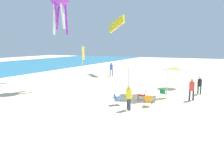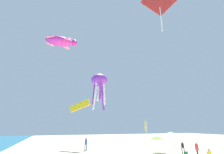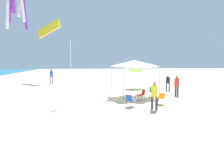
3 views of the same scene
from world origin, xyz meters
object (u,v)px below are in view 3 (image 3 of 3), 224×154
object	(u,v)px
folding_chair_right_of_tent	(141,94)
folding_chair_left_of_tent	(161,97)
folding_chair_facing_ocean	(131,100)
person_beachcomber	(168,81)
canopy_tent	(135,64)
banner_flag	(71,66)
person_far_stroller	(154,93)
folding_chair_near_cooler	(152,91)
person_by_tent	(177,84)
kite_parafoil_yellow	(49,29)
beach_umbrella	(136,69)
person_kite_handler	(51,75)

from	to	relation	value
folding_chair_right_of_tent	folding_chair_left_of_tent	bearing A→B (deg)	19.66
folding_chair_facing_ocean	person_beachcomber	xyz separation A→B (m)	(6.62, -5.07, 0.46)
canopy_tent	banner_flag	xyz separation A→B (m)	(-2.56, 5.00, -0.10)
folding_chair_right_of_tent	person_far_stroller	size ratio (longest dim) A/B	0.48
person_beachcomber	folding_chair_facing_ocean	bearing A→B (deg)	86.04
folding_chair_near_cooler	canopy_tent	bearing A→B (deg)	-1.19
folding_chair_right_of_tent	person_by_tent	size ratio (longest dim) A/B	0.47
banner_flag	folding_chair_near_cooler	bearing A→B (deg)	-71.81
person_beachcomber	person_far_stroller	distance (m)	8.42
folding_chair_right_of_tent	person_by_tent	distance (m)	3.90
person_by_tent	canopy_tent	bearing A→B (deg)	145.52
folding_chair_facing_ocean	kite_parafoil_yellow	size ratio (longest dim) A/B	0.23
beach_umbrella	person_far_stroller	xyz separation A→B (m)	(-9.81, 1.09, -1.04)
person_kite_handler	person_by_tent	distance (m)	15.98
folding_chair_facing_ocean	person_beachcomber	world-z (taller)	person_beachcomber
beach_umbrella	folding_chair_right_of_tent	distance (m)	7.01
kite_parafoil_yellow	person_far_stroller	bearing A→B (deg)	149.59
canopy_tent	person_far_stroller	xyz separation A→B (m)	(-4.93, -0.12, -1.68)
person_far_stroller	beach_umbrella	bearing A→B (deg)	-50.08
person_kite_handler	folding_chair_near_cooler	bearing A→B (deg)	-80.37
folding_chair_left_of_tent	person_beachcomber	world-z (taller)	person_beachcomber
folding_chair_near_cooler	kite_parafoil_yellow	world-z (taller)	kite_parafoil_yellow
folding_chair_facing_ocean	folding_chair_near_cooler	size ratio (longest dim) A/B	1.00
folding_chair_near_cooler	person_by_tent	size ratio (longest dim) A/B	0.47
canopy_tent	person_far_stroller	bearing A→B (deg)	-178.57
person_by_tent	person_beachcomber	world-z (taller)	person_by_tent
banner_flag	folding_chair_right_of_tent	bearing A→B (deg)	-82.27
folding_chair_near_cooler	person_kite_handler	xyz separation A→B (m)	(10.70, 9.90, 0.64)
person_far_stroller	kite_parafoil_yellow	distance (m)	21.88
banner_flag	person_by_tent	size ratio (longest dim) A/B	2.48
folding_chair_left_of_tent	person_kite_handler	bearing A→B (deg)	-65.52
beach_umbrella	folding_chair_facing_ocean	distance (m)	9.35
folding_chair_facing_ocean	banner_flag	xyz separation A→B (m)	(1.48, 3.85, 2.11)
folding_chair_left_of_tent	person_beachcomber	distance (m)	6.70
folding_chair_right_of_tent	person_kite_handler	distance (m)	14.87
beach_umbrella	folding_chair_near_cooler	bearing A→B (deg)	-177.74
folding_chair_right_of_tent	banner_flag	xyz separation A→B (m)	(-0.69, 5.12, 2.11)
person_far_stroller	folding_chair_near_cooler	bearing A→B (deg)	-59.90
folding_chair_facing_ocean	folding_chair_left_of_tent	bearing A→B (deg)	-115.40
kite_parafoil_yellow	beach_umbrella	bearing A→B (deg)	172.61
folding_chair_facing_ocean	person_kite_handler	world-z (taller)	person_kite_handler
folding_chair_left_of_tent	folding_chair_near_cooler	bearing A→B (deg)	-107.51
folding_chair_facing_ocean	person_by_tent	size ratio (longest dim) A/B	0.47
folding_chair_right_of_tent	kite_parafoil_yellow	distance (m)	19.50
canopy_tent	person_by_tent	world-z (taller)	canopy_tent
person_by_tent	beach_umbrella	bearing A→B (deg)	84.00
canopy_tent	kite_parafoil_yellow	world-z (taller)	kite_parafoil_yellow
banner_flag	beach_umbrella	bearing A→B (deg)	-39.88
folding_chair_near_cooler	person_beachcomber	world-z (taller)	person_beachcomber
folding_chair_near_cooler	folding_chair_right_of_tent	distance (m)	1.93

